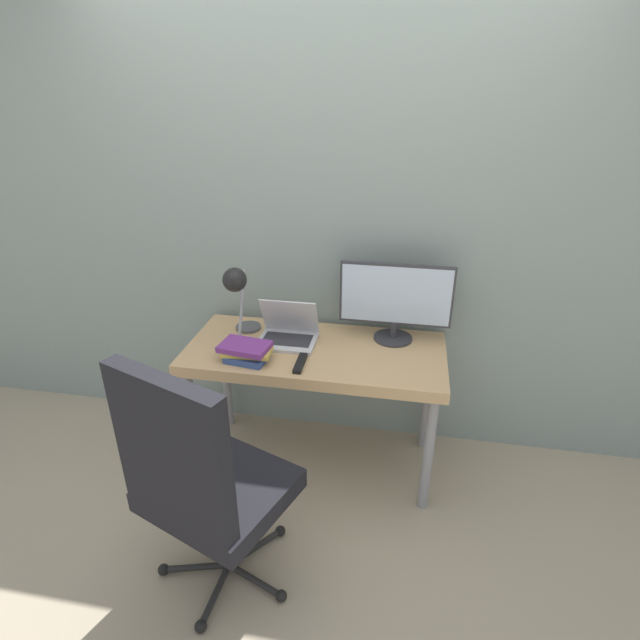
% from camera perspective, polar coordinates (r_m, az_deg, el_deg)
% --- Properties ---
extents(ground_plane, '(12.00, 12.00, 0.00)m').
position_cam_1_polar(ground_plane, '(2.80, -1.73, -19.69)').
color(ground_plane, tan).
extents(wall_back, '(8.00, 0.05, 2.60)m').
position_cam_1_polar(wall_back, '(2.72, 0.90, 10.97)').
color(wall_back, gray).
rests_on(wall_back, ground_plane).
extents(desk, '(1.34, 0.61, 0.74)m').
position_cam_1_polar(desk, '(2.62, -0.54, -4.69)').
color(desk, tan).
rests_on(desk, ground_plane).
extents(laptop, '(0.30, 0.24, 0.23)m').
position_cam_1_polar(laptop, '(2.65, -3.68, -1.45)').
color(laptop, silver).
rests_on(laptop, desk).
extents(monitor, '(0.58, 0.21, 0.42)m').
position_cam_1_polar(monitor, '(2.61, 8.63, 2.37)').
color(monitor, '#333338').
rests_on(monitor, desk).
extents(desk_lamp, '(0.14, 0.29, 0.41)m').
position_cam_1_polar(desk_lamp, '(2.59, -9.47, 3.65)').
color(desk_lamp, '#4C4C51').
rests_on(desk_lamp, desk).
extents(office_chair, '(0.67, 0.65, 1.12)m').
position_cam_1_polar(office_chair, '(2.06, -13.50, -17.16)').
color(office_chair, black).
rests_on(office_chair, ground_plane).
extents(book_stack, '(0.26, 0.19, 0.09)m').
position_cam_1_polar(book_stack, '(2.49, -8.45, -3.59)').
color(book_stack, '#334C8C').
rests_on(book_stack, desk).
extents(tv_remote, '(0.07, 0.15, 0.02)m').
position_cam_1_polar(tv_remote, '(2.53, -8.12, -3.94)').
color(tv_remote, black).
rests_on(tv_remote, desk).
extents(media_remote, '(0.04, 0.18, 0.02)m').
position_cam_1_polar(media_remote, '(2.44, -2.27, -4.95)').
color(media_remote, black).
rests_on(media_remote, desk).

